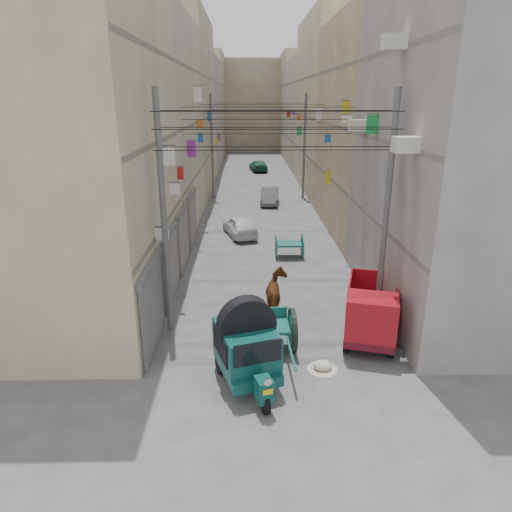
{
  "coord_description": "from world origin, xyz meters",
  "views": [
    {
      "loc": [
        -0.92,
        -8.31,
        7.67
      ],
      "look_at": [
        -0.62,
        6.5,
        2.52
      ],
      "focal_mm": 32.0,
      "sensor_mm": 36.0,
      "label": 1
    }
  ],
  "objects_px": {
    "feed_sack": "(322,365)",
    "distant_car_white": "(240,226)",
    "tonga_cart": "(272,330)",
    "second_cart": "(289,245)",
    "distant_car_green": "(258,166)",
    "auto_rickshaw": "(247,346)",
    "horse": "(278,295)",
    "distant_car_grey": "(270,196)",
    "mini_truck": "(371,316)"
  },
  "relations": [
    {
      "from": "tonga_cart",
      "to": "mini_truck",
      "type": "bearing_deg",
      "value": 5.84
    },
    {
      "from": "second_cart",
      "to": "distant_car_green",
      "type": "relative_size",
      "value": 0.34
    },
    {
      "from": "distant_car_green",
      "to": "tonga_cart",
      "type": "bearing_deg",
      "value": 81.98
    },
    {
      "from": "tonga_cart",
      "to": "mini_truck",
      "type": "relative_size",
      "value": 0.83
    },
    {
      "from": "mini_truck",
      "to": "distant_car_grey",
      "type": "distance_m",
      "value": 21.04
    },
    {
      "from": "second_cart",
      "to": "distant_car_green",
      "type": "xyz_separation_m",
      "value": [
        -0.82,
        28.88,
        -0.07
      ]
    },
    {
      "from": "distant_car_green",
      "to": "distant_car_grey",
      "type": "bearing_deg",
      "value": 84.35
    },
    {
      "from": "auto_rickshaw",
      "to": "distant_car_white",
      "type": "height_order",
      "value": "auto_rickshaw"
    },
    {
      "from": "second_cart",
      "to": "horse",
      "type": "distance_m",
      "value": 6.61
    },
    {
      "from": "tonga_cart",
      "to": "second_cart",
      "type": "relative_size",
      "value": 2.27
    },
    {
      "from": "horse",
      "to": "distant_car_green",
      "type": "bearing_deg",
      "value": -91.46
    },
    {
      "from": "distant_car_green",
      "to": "distant_car_white",
      "type": "bearing_deg",
      "value": 78.85
    },
    {
      "from": "tonga_cart",
      "to": "distant_car_grey",
      "type": "distance_m",
      "value": 21.42
    },
    {
      "from": "tonga_cart",
      "to": "distant_car_white",
      "type": "relative_size",
      "value": 0.9
    },
    {
      "from": "tonga_cart",
      "to": "distant_car_white",
      "type": "distance_m",
      "value": 12.96
    },
    {
      "from": "feed_sack",
      "to": "distant_car_white",
      "type": "distance_m",
      "value": 14.26
    },
    {
      "from": "horse",
      "to": "distant_car_white",
      "type": "height_order",
      "value": "horse"
    },
    {
      "from": "mini_truck",
      "to": "distant_car_grey",
      "type": "relative_size",
      "value": 1.04
    },
    {
      "from": "distant_car_white",
      "to": "distant_car_green",
      "type": "distance_m",
      "value": 25.08
    },
    {
      "from": "auto_rickshaw",
      "to": "tonga_cart",
      "type": "distance_m",
      "value": 1.91
    },
    {
      "from": "mini_truck",
      "to": "distant_car_green",
      "type": "bearing_deg",
      "value": 109.67
    },
    {
      "from": "distant_car_white",
      "to": "horse",
      "type": "bearing_deg",
      "value": 82.26
    },
    {
      "from": "mini_truck",
      "to": "feed_sack",
      "type": "bearing_deg",
      "value": -123.0
    },
    {
      "from": "mini_truck",
      "to": "distant_car_green",
      "type": "xyz_separation_m",
      "value": [
        -2.7,
        37.44,
        -0.36
      ]
    },
    {
      "from": "auto_rickshaw",
      "to": "distant_car_grey",
      "type": "relative_size",
      "value": 0.8
    },
    {
      "from": "mini_truck",
      "to": "feed_sack",
      "type": "distance_m",
      "value": 2.52
    },
    {
      "from": "distant_car_grey",
      "to": "distant_car_green",
      "type": "height_order",
      "value": "distant_car_grey"
    },
    {
      "from": "mini_truck",
      "to": "horse",
      "type": "bearing_deg",
      "value": 160.48
    },
    {
      "from": "mini_truck",
      "to": "distant_car_white",
      "type": "height_order",
      "value": "mini_truck"
    },
    {
      "from": "mini_truck",
      "to": "distant_car_grey",
      "type": "bearing_deg",
      "value": 111.7
    },
    {
      "from": "mini_truck",
      "to": "horse",
      "type": "xyz_separation_m",
      "value": [
        -2.9,
        2.03,
        -0.12
      ]
    },
    {
      "from": "feed_sack",
      "to": "horse",
      "type": "height_order",
      "value": "horse"
    },
    {
      "from": "tonga_cart",
      "to": "distant_car_grey",
      "type": "bearing_deg",
      "value": 84.83
    },
    {
      "from": "feed_sack",
      "to": "distant_car_white",
      "type": "bearing_deg",
      "value": 100.66
    },
    {
      "from": "distant_car_white",
      "to": "distant_car_green",
      "type": "height_order",
      "value": "distant_car_white"
    },
    {
      "from": "tonga_cart",
      "to": "horse",
      "type": "distance_m",
      "value": 2.54
    },
    {
      "from": "second_cart",
      "to": "distant_car_white",
      "type": "height_order",
      "value": "second_cart"
    },
    {
      "from": "mini_truck",
      "to": "horse",
      "type": "height_order",
      "value": "mini_truck"
    },
    {
      "from": "feed_sack",
      "to": "distant_car_green",
      "type": "bearing_deg",
      "value": 91.34
    },
    {
      "from": "feed_sack",
      "to": "distant_car_grey",
      "type": "distance_m",
      "value": 22.51
    },
    {
      "from": "distant_car_grey",
      "to": "feed_sack",
      "type": "bearing_deg",
      "value": -84.18
    },
    {
      "from": "tonga_cart",
      "to": "distant_car_white",
      "type": "xyz_separation_m",
      "value": [
        -1.18,
        12.9,
        -0.13
      ]
    },
    {
      "from": "horse",
      "to": "tonga_cart",
      "type": "bearing_deg",
      "value": 81.0
    },
    {
      "from": "second_cart",
      "to": "horse",
      "type": "xyz_separation_m",
      "value": [
        -1.02,
        -6.53,
        0.17
      ]
    },
    {
      "from": "distant_car_green",
      "to": "feed_sack",
      "type": "bearing_deg",
      "value": 84.14
    },
    {
      "from": "auto_rickshaw",
      "to": "horse",
      "type": "xyz_separation_m",
      "value": [
        1.14,
        4.19,
        -0.35
      ]
    },
    {
      "from": "feed_sack",
      "to": "distant_car_white",
      "type": "xyz_separation_m",
      "value": [
        -2.64,
        14.01,
        0.46
      ]
    },
    {
      "from": "second_cart",
      "to": "feed_sack",
      "type": "bearing_deg",
      "value": -89.37
    },
    {
      "from": "distant_car_white",
      "to": "distant_car_green",
      "type": "bearing_deg",
      "value": -110.07
    },
    {
      "from": "tonga_cart",
      "to": "mini_truck",
      "type": "xyz_separation_m",
      "value": [
        3.25,
        0.48,
        0.21
      ]
    }
  ]
}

